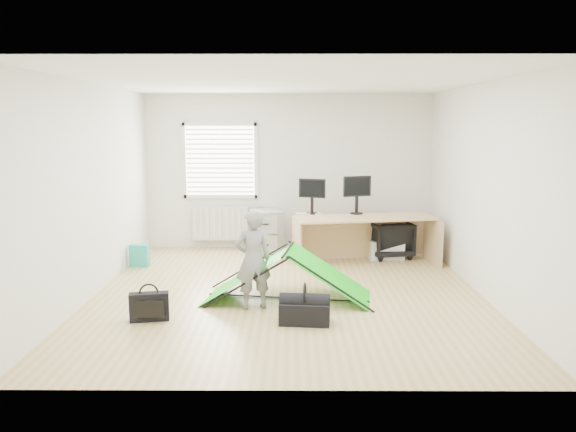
{
  "coord_description": "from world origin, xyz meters",
  "views": [
    {
      "loc": [
        0.04,
        -7.1,
        2.18
      ],
      "look_at": [
        0.0,
        0.4,
        0.95
      ],
      "focal_mm": 35.0,
      "sensor_mm": 36.0,
      "label": 1
    }
  ],
  "objects_px": {
    "monitor_left": "(312,201)",
    "storage_crate": "(385,249)",
    "duffel_bag": "(305,313)",
    "office_chair": "(389,239)",
    "monitor_right": "(357,200)",
    "person": "(253,260)",
    "desk": "(365,240)",
    "filing_cabinet": "(266,231)",
    "kite": "(288,274)",
    "laptop_bag": "(149,307)",
    "thermos": "(312,207)"
  },
  "relations": [
    {
      "from": "monitor_left",
      "to": "monitor_right",
      "type": "height_order",
      "value": "monitor_right"
    },
    {
      "from": "monitor_left",
      "to": "duffel_bag",
      "type": "xyz_separation_m",
      "value": [
        -0.19,
        -3.04,
        -0.83
      ]
    },
    {
      "from": "person",
      "to": "duffel_bag",
      "type": "distance_m",
      "value": 0.92
    },
    {
      "from": "filing_cabinet",
      "to": "office_chair",
      "type": "height_order",
      "value": "filing_cabinet"
    },
    {
      "from": "thermos",
      "to": "monitor_left",
      "type": "bearing_deg",
      "value": -73.78
    },
    {
      "from": "filing_cabinet",
      "to": "monitor_right",
      "type": "relative_size",
      "value": 1.54
    },
    {
      "from": "office_chair",
      "to": "duffel_bag",
      "type": "xyz_separation_m",
      "value": [
        -1.48,
        -3.14,
        -0.18
      ]
    },
    {
      "from": "person",
      "to": "laptop_bag",
      "type": "relative_size",
      "value": 2.78
    },
    {
      "from": "monitor_left",
      "to": "duffel_bag",
      "type": "distance_m",
      "value": 3.16
    },
    {
      "from": "kite",
      "to": "filing_cabinet",
      "type": "bearing_deg",
      "value": 107.24
    },
    {
      "from": "monitor_left",
      "to": "kite",
      "type": "distance_m",
      "value": 2.29
    },
    {
      "from": "monitor_right",
      "to": "storage_crate",
      "type": "distance_m",
      "value": 0.95
    },
    {
      "from": "monitor_left",
      "to": "person",
      "type": "height_order",
      "value": "person"
    },
    {
      "from": "filing_cabinet",
      "to": "monitor_left",
      "type": "xyz_separation_m",
      "value": [
        0.77,
        -0.51,
        0.59
      ]
    },
    {
      "from": "storage_crate",
      "to": "laptop_bag",
      "type": "bearing_deg",
      "value": -136.34
    },
    {
      "from": "filing_cabinet",
      "to": "storage_crate",
      "type": "distance_m",
      "value": 2.05
    },
    {
      "from": "person",
      "to": "storage_crate",
      "type": "bearing_deg",
      "value": -144.58
    },
    {
      "from": "monitor_left",
      "to": "office_chair",
      "type": "height_order",
      "value": "monitor_left"
    },
    {
      "from": "monitor_left",
      "to": "kite",
      "type": "height_order",
      "value": "monitor_left"
    },
    {
      "from": "desk",
      "to": "person",
      "type": "bearing_deg",
      "value": -136.19
    },
    {
      "from": "filing_cabinet",
      "to": "monitor_left",
      "type": "relative_size",
      "value": 1.66
    },
    {
      "from": "desk",
      "to": "person",
      "type": "relative_size",
      "value": 1.82
    },
    {
      "from": "filing_cabinet",
      "to": "monitor_left",
      "type": "distance_m",
      "value": 1.1
    },
    {
      "from": "monitor_left",
      "to": "kite",
      "type": "bearing_deg",
      "value": -80.78
    },
    {
      "from": "monitor_left",
      "to": "storage_crate",
      "type": "relative_size",
      "value": 0.8
    },
    {
      "from": "monitor_left",
      "to": "storage_crate",
      "type": "xyz_separation_m",
      "value": [
        1.21,
        0.03,
        -0.8
      ]
    },
    {
      "from": "duffel_bag",
      "to": "monitor_right",
      "type": "bearing_deg",
      "value": 78.61
    },
    {
      "from": "filing_cabinet",
      "to": "laptop_bag",
      "type": "bearing_deg",
      "value": -126.55
    },
    {
      "from": "storage_crate",
      "to": "monitor_right",
      "type": "bearing_deg",
      "value": -175.92
    },
    {
      "from": "desk",
      "to": "person",
      "type": "xyz_separation_m",
      "value": [
        -1.62,
        -2.23,
        0.23
      ]
    },
    {
      "from": "monitor_right",
      "to": "person",
      "type": "relative_size",
      "value": 0.39
    },
    {
      "from": "office_chair",
      "to": "kite",
      "type": "distance_m",
      "value": 2.81
    },
    {
      "from": "person",
      "to": "duffel_bag",
      "type": "relative_size",
      "value": 2.17
    },
    {
      "from": "laptop_bag",
      "to": "office_chair",
      "type": "bearing_deg",
      "value": 32.81
    },
    {
      "from": "thermos",
      "to": "office_chair",
      "type": "xyz_separation_m",
      "value": [
        1.29,
        0.08,
        -0.55
      ]
    },
    {
      "from": "office_chair",
      "to": "person",
      "type": "height_order",
      "value": "person"
    },
    {
      "from": "office_chair",
      "to": "duffel_bag",
      "type": "bearing_deg",
      "value": 52.81
    },
    {
      "from": "filing_cabinet",
      "to": "duffel_bag",
      "type": "relative_size",
      "value": 1.32
    },
    {
      "from": "storage_crate",
      "to": "desk",
      "type": "bearing_deg",
      "value": -139.41
    },
    {
      "from": "monitor_left",
      "to": "person",
      "type": "distance_m",
      "value": 2.67
    },
    {
      "from": "monitor_left",
      "to": "kite",
      "type": "relative_size",
      "value": 0.21
    },
    {
      "from": "person",
      "to": "storage_crate",
      "type": "xyz_separation_m",
      "value": [
        2.0,
        2.56,
        -0.45
      ]
    },
    {
      "from": "storage_crate",
      "to": "duffel_bag",
      "type": "relative_size",
      "value": 0.99
    },
    {
      "from": "laptop_bag",
      "to": "filing_cabinet",
      "type": "bearing_deg",
      "value": 60.81
    },
    {
      "from": "person",
      "to": "filing_cabinet",
      "type": "bearing_deg",
      "value": -106.84
    },
    {
      "from": "desk",
      "to": "storage_crate",
      "type": "relative_size",
      "value": 3.98
    },
    {
      "from": "thermos",
      "to": "kite",
      "type": "distance_m",
      "value": 2.28
    },
    {
      "from": "kite",
      "to": "thermos",
      "type": "bearing_deg",
      "value": 89.11
    },
    {
      "from": "kite",
      "to": "storage_crate",
      "type": "xyz_separation_m",
      "value": [
        1.59,
        2.2,
        -0.17
      ]
    },
    {
      "from": "thermos",
      "to": "office_chair",
      "type": "height_order",
      "value": "thermos"
    }
  ]
}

